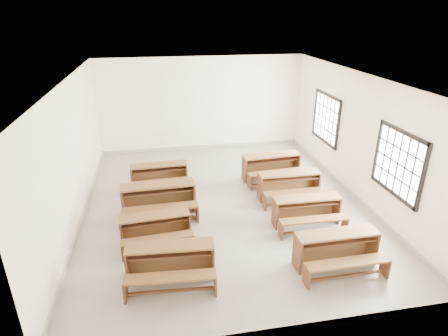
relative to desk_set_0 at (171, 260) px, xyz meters
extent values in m
plane|color=gray|center=(1.49, 2.69, -0.42)|extent=(8.50, 8.50, 0.00)
cube|color=white|center=(1.49, 2.69, 2.76)|extent=(7.00, 8.50, 0.05)
cube|color=white|center=(1.49, 6.92, 1.18)|extent=(7.00, 0.05, 3.20)
cube|color=white|center=(1.49, -1.53, 1.18)|extent=(7.00, 0.05, 3.20)
cube|color=white|center=(-1.99, 2.69, 1.18)|extent=(0.05, 8.50, 3.20)
cube|color=white|center=(4.96, 2.69, 1.18)|extent=(0.05, 8.50, 3.20)
cube|color=gray|center=(1.49, 6.92, -0.37)|extent=(7.00, 0.04, 0.10)
cube|color=gray|center=(1.49, -1.54, -0.37)|extent=(7.00, 0.04, 0.10)
cube|color=gray|center=(-1.99, 2.69, -0.37)|extent=(0.04, 8.50, 0.10)
cube|color=gray|center=(4.97, 2.69, -0.37)|extent=(0.04, 8.50, 0.10)
cube|color=white|center=(4.96, 0.89, 1.18)|extent=(0.02, 1.50, 1.30)
cube|color=black|center=(4.94, 0.89, 1.87)|extent=(0.06, 1.62, 0.08)
cube|color=black|center=(4.94, 0.89, 0.49)|extent=(0.06, 1.62, 0.08)
cube|color=black|center=(4.94, 0.10, 1.18)|extent=(0.06, 0.08, 1.46)
cube|color=black|center=(4.94, 1.68, 1.18)|extent=(0.06, 0.08, 1.46)
cube|color=white|center=(4.96, 4.49, 1.18)|extent=(0.02, 1.50, 1.30)
cube|color=black|center=(4.94, 4.49, 1.87)|extent=(0.06, 1.62, 0.08)
cube|color=black|center=(4.94, 4.49, 0.49)|extent=(0.06, 1.62, 0.08)
cube|color=black|center=(4.94, 3.70, 1.18)|extent=(0.06, 0.08, 1.46)
cube|color=black|center=(4.94, 5.28, 1.18)|extent=(0.06, 0.08, 1.46)
cube|color=brown|center=(0.00, 0.05, 0.28)|extent=(1.62, 0.51, 0.04)
cube|color=brown|center=(0.02, 0.23, -0.08)|extent=(1.60, 0.15, 0.68)
cube|color=#53301C|center=(-0.77, 0.11, -0.08)|extent=(0.07, 0.40, 0.68)
cube|color=#53301C|center=(0.78, 0.00, -0.08)|extent=(0.07, 0.40, 0.68)
cube|color=#53301C|center=(0.00, 0.03, 0.14)|extent=(1.50, 0.40, 0.02)
cube|color=brown|center=(-0.03, -0.44, -0.02)|extent=(1.61, 0.39, 0.04)
cube|color=#53301C|center=(-0.81, -0.38, -0.23)|extent=(0.06, 0.28, 0.38)
cube|color=#53301C|center=(0.75, -0.49, -0.23)|extent=(0.06, 0.28, 0.38)
cube|color=#53301C|center=(-0.03, -0.44, -0.32)|extent=(1.48, 0.15, 0.04)
cube|color=brown|center=(-0.25, 1.29, 0.22)|extent=(1.49, 0.48, 0.04)
cube|color=brown|center=(-0.27, 1.45, -0.11)|extent=(1.46, 0.16, 0.62)
cube|color=#53301C|center=(-0.97, 1.23, -0.11)|extent=(0.07, 0.37, 0.62)
cube|color=#53301C|center=(0.46, 1.35, -0.11)|extent=(0.07, 0.37, 0.62)
cube|color=#53301C|center=(-0.25, 1.27, 0.09)|extent=(1.37, 0.38, 0.02)
cube|color=brown|center=(-0.22, 0.84, -0.05)|extent=(1.48, 0.37, 0.04)
cube|color=#53301C|center=(-0.93, 0.79, -0.24)|extent=(0.06, 0.26, 0.35)
cube|color=#53301C|center=(0.49, 0.90, -0.24)|extent=(0.06, 0.26, 0.35)
cube|color=#53301C|center=(-0.22, 0.84, -0.33)|extent=(1.36, 0.16, 0.04)
cube|color=brown|center=(-0.15, 2.51, 0.35)|extent=(1.76, 0.50, 0.04)
cube|color=brown|center=(-0.16, 2.71, -0.05)|extent=(1.75, 0.10, 0.74)
cube|color=#53301C|center=(-1.01, 2.48, -0.05)|extent=(0.06, 0.44, 0.74)
cube|color=#53301C|center=(0.70, 2.54, -0.05)|extent=(0.06, 0.44, 0.74)
cube|color=#53301C|center=(-0.15, 2.49, 0.19)|extent=(1.63, 0.38, 0.02)
cube|color=brown|center=(-0.13, 1.98, 0.02)|extent=(1.76, 0.37, 0.04)
cube|color=#53301C|center=(-0.99, 1.95, -0.21)|extent=(0.05, 0.31, 0.42)
cube|color=#53301C|center=(0.72, 2.00, -0.21)|extent=(0.05, 0.31, 0.42)
cube|color=#53301C|center=(-0.13, 1.98, -0.31)|extent=(1.62, 0.11, 0.04)
cube|color=brown|center=(-0.11, 3.98, 0.26)|extent=(1.56, 0.45, 0.04)
cube|color=brown|center=(-0.12, 4.16, -0.09)|extent=(1.55, 0.10, 0.66)
cube|color=#53301C|center=(-0.86, 3.95, -0.09)|extent=(0.05, 0.39, 0.66)
cube|color=#53301C|center=(0.64, 4.01, -0.09)|extent=(0.05, 0.39, 0.66)
cube|color=#53301C|center=(-0.11, 3.96, 0.12)|extent=(1.44, 0.35, 0.02)
cube|color=brown|center=(-0.09, 3.51, -0.03)|extent=(1.56, 0.33, 0.04)
cube|color=#53301C|center=(-0.85, 3.48, -0.23)|extent=(0.05, 0.27, 0.37)
cube|color=#53301C|center=(0.66, 3.54, -0.23)|extent=(0.05, 0.27, 0.37)
cube|color=#53301C|center=(-0.09, 3.51, -0.32)|extent=(1.43, 0.11, 0.04)
cube|color=brown|center=(3.17, -0.13, 0.28)|extent=(1.60, 0.41, 0.04)
cube|color=brown|center=(3.17, 0.05, -0.08)|extent=(1.60, 0.05, 0.68)
cube|color=#53301C|center=(2.39, -0.13, -0.08)|extent=(0.04, 0.40, 0.68)
cube|color=#53301C|center=(3.95, -0.12, -0.08)|extent=(0.04, 0.40, 0.68)
cube|color=#53301C|center=(3.17, -0.15, 0.14)|extent=(1.48, 0.31, 0.02)
cube|color=brown|center=(3.17, -0.62, -0.02)|extent=(1.60, 0.29, 0.04)
cube|color=#53301C|center=(2.39, -0.62, -0.23)|extent=(0.04, 0.28, 0.38)
cube|color=#53301C|center=(3.95, -0.61, -0.23)|extent=(0.04, 0.28, 0.38)
cube|color=#53301C|center=(3.17, -0.62, -0.32)|extent=(1.48, 0.06, 0.04)
cube|color=brown|center=(3.18, 1.40, 0.25)|extent=(1.54, 0.41, 0.04)
cube|color=brown|center=(3.18, 1.58, -0.09)|extent=(1.54, 0.06, 0.65)
cube|color=#53301C|center=(2.43, 1.42, -0.09)|extent=(0.04, 0.38, 0.65)
cube|color=#53301C|center=(3.93, 1.39, -0.09)|extent=(0.04, 0.38, 0.65)
cube|color=#53301C|center=(3.18, 1.38, 0.12)|extent=(1.42, 0.31, 0.02)
cube|color=brown|center=(3.17, 0.93, -0.04)|extent=(1.54, 0.29, 0.04)
cube|color=#53301C|center=(2.43, 0.95, -0.24)|extent=(0.04, 0.27, 0.36)
cube|color=#53301C|center=(3.92, 0.92, -0.24)|extent=(0.04, 0.27, 0.36)
cube|color=#53301C|center=(3.17, 0.93, -0.32)|extent=(1.42, 0.07, 0.04)
cube|color=brown|center=(3.23, 2.73, 0.28)|extent=(1.61, 0.42, 0.04)
cube|color=brown|center=(3.23, 2.91, -0.08)|extent=(1.61, 0.05, 0.68)
cube|color=#53301C|center=(2.44, 2.74, -0.08)|extent=(0.04, 0.40, 0.68)
cube|color=#53301C|center=(4.01, 2.72, -0.08)|extent=(0.04, 0.40, 0.68)
cube|color=#53301C|center=(3.23, 2.71, 0.14)|extent=(1.49, 0.31, 0.02)
cube|color=brown|center=(3.22, 2.24, -0.02)|extent=(1.61, 0.30, 0.04)
cube|color=#53301C|center=(2.44, 2.25, -0.23)|extent=(0.04, 0.28, 0.38)
cube|color=#53301C|center=(4.01, 2.23, -0.23)|extent=(0.04, 0.28, 0.38)
cube|color=#53301C|center=(3.22, 2.24, -0.32)|extent=(1.49, 0.06, 0.04)
cube|color=brown|center=(3.12, 3.98, 0.31)|extent=(1.70, 0.54, 0.04)
cube|color=brown|center=(3.11, 4.17, -0.06)|extent=(1.67, 0.16, 0.71)
cube|color=#53301C|center=(2.31, 3.92, -0.06)|extent=(0.07, 0.42, 0.71)
cube|color=#53301C|center=(3.94, 4.04, -0.06)|extent=(0.07, 0.42, 0.71)
cube|color=#53301C|center=(3.12, 3.96, 0.17)|extent=(1.57, 0.42, 0.02)
cube|color=brown|center=(3.16, 3.47, 0.00)|extent=(1.69, 0.41, 0.04)
cube|color=#53301C|center=(2.35, 3.41, -0.22)|extent=(0.06, 0.30, 0.40)
cube|color=#53301C|center=(3.97, 3.53, -0.22)|extent=(0.06, 0.30, 0.40)
cube|color=#53301C|center=(3.16, 3.47, -0.31)|extent=(1.55, 0.16, 0.04)
camera|label=1|loc=(-0.06, -5.68, 4.24)|focal=30.00mm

